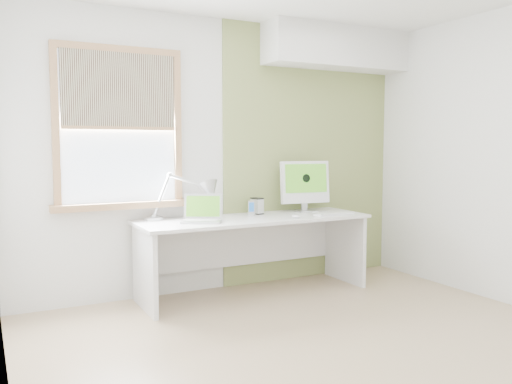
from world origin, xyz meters
TOP-DOWN VIEW (x-y plane):
  - room at (0.00, 0.00)m, footprint 4.04×3.54m
  - accent_wall at (1.00, 1.74)m, footprint 2.00×0.02m
  - soffit at (1.20, 1.57)m, footprint 1.60×0.40m
  - window at (-1.00, 1.71)m, footprint 1.20×0.14m
  - desk at (0.16, 1.44)m, footprint 2.20×0.70m
  - desk_lamp at (-0.31, 1.56)m, footprint 0.74×0.35m
  - laptop at (-0.38, 1.36)m, footprint 0.43×0.40m
  - phone_dock at (0.18, 1.50)m, footprint 0.09×0.09m
  - external_drive at (0.29, 1.58)m, footprint 0.10×0.14m
  - imac at (0.82, 1.54)m, footprint 0.53×0.19m
  - keyboard at (0.92, 1.18)m, footprint 0.43×0.15m
  - mouse at (0.48, 1.17)m, footprint 0.07×0.11m

SIDE VIEW (x-z plane):
  - desk at x=0.16m, z-range 0.17..0.90m
  - keyboard at x=0.92m, z-range 0.73..0.75m
  - mouse at x=0.48m, z-range 0.73..0.76m
  - phone_dock at x=0.18m, z-range 0.70..0.84m
  - laptop at x=-0.38m, z-range 0.67..0.91m
  - external_drive at x=0.29m, z-range 0.73..0.89m
  - desk_lamp at x=-0.31m, z-range 0.74..1.17m
  - imac at x=0.82m, z-range 0.76..1.27m
  - room at x=0.00m, z-range -0.02..2.62m
  - accent_wall at x=1.00m, z-range 0.00..2.60m
  - window at x=-1.00m, z-range 0.83..2.25m
  - soffit at x=1.20m, z-range 2.19..2.61m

